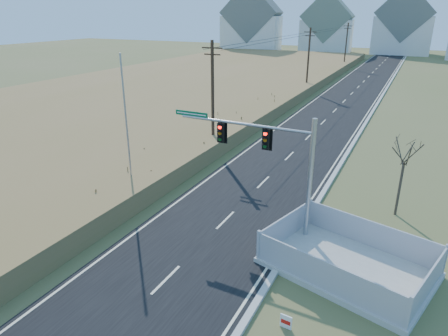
# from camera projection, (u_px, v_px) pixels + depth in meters

# --- Properties ---
(ground) EXTENTS (260.00, 260.00, 0.00)m
(ground) POSITION_uv_depth(u_px,v_px,m) (189.00, 257.00, 19.22)
(ground) COLOR brown
(ground) RESTS_ON ground
(road) EXTENTS (8.00, 180.00, 0.06)m
(road) POSITION_uv_depth(u_px,v_px,m) (356.00, 89.00, 61.04)
(road) COLOR black
(road) RESTS_ON ground
(curb) EXTENTS (0.30, 180.00, 0.18)m
(curb) POSITION_uv_depth(u_px,v_px,m) (385.00, 91.00, 59.32)
(curb) COLOR #B2AFA8
(curb) RESTS_ON ground
(reed_marsh) EXTENTS (38.00, 110.00, 1.30)m
(reed_marsh) POSITION_uv_depth(u_px,v_px,m) (188.00, 83.00, 62.26)
(reed_marsh) COLOR olive
(reed_marsh) RESTS_ON ground
(utility_pole_near) EXTENTS (1.80, 0.26, 9.00)m
(utility_pole_near) POSITION_uv_depth(u_px,v_px,m) (213.00, 95.00, 32.72)
(utility_pole_near) COLOR #422D1E
(utility_pole_near) RESTS_ON ground
(utility_pole_mid) EXTENTS (1.80, 0.26, 9.00)m
(utility_pole_mid) POSITION_uv_depth(u_px,v_px,m) (308.00, 59.00, 57.82)
(utility_pole_mid) COLOR #422D1E
(utility_pole_mid) RESTS_ON ground
(utility_pole_far) EXTENTS (1.80, 0.26, 9.00)m
(utility_pole_far) POSITION_uv_depth(u_px,v_px,m) (346.00, 45.00, 82.92)
(utility_pole_far) COLOR #422D1E
(utility_pole_far) RESTS_ON ground
(condo_nw) EXTENTS (17.69, 13.38, 19.05)m
(condo_nw) POSITION_uv_depth(u_px,v_px,m) (252.00, 24.00, 115.61)
(condo_nw) COLOR silver
(condo_nw) RESTS_ON ground
(condo_nnw) EXTENTS (14.93, 11.17, 17.03)m
(condo_nnw) POSITION_uv_depth(u_px,v_px,m) (327.00, 27.00, 114.41)
(condo_nnw) COLOR silver
(condo_nnw) RESTS_ON ground
(condo_n) EXTENTS (15.27, 10.20, 18.54)m
(condo_n) POSITION_uv_depth(u_px,v_px,m) (404.00, 25.00, 109.33)
(condo_n) COLOR silver
(condo_n) RESTS_ON ground
(traffic_signal_mast) EXTENTS (8.08, 0.59, 6.43)m
(traffic_signal_mast) POSITION_uv_depth(u_px,v_px,m) (276.00, 161.00, 20.17)
(traffic_signal_mast) COLOR #9EA0A5
(traffic_signal_mast) RESTS_ON ground
(fence_enclosure) EXTENTS (8.09, 6.55, 1.62)m
(fence_enclosure) POSITION_uv_depth(u_px,v_px,m) (347.00, 264.00, 18.17)
(fence_enclosure) COLOR #B7B5AD
(fence_enclosure) RESTS_ON ground
(open_sign) EXTENTS (0.46, 0.11, 0.57)m
(open_sign) POSITION_uv_depth(u_px,v_px,m) (286.00, 322.00, 14.81)
(open_sign) COLOR white
(open_sign) RESTS_ON ground
(flagpole) EXTENTS (0.40, 0.40, 8.87)m
(flagpole) POSITION_uv_depth(u_px,v_px,m) (128.00, 142.00, 24.66)
(flagpole) COLOR #B7B5AD
(flagpole) RESTS_ON ground
(bare_tree) EXTENTS (1.85, 1.85, 4.90)m
(bare_tree) POSITION_uv_depth(u_px,v_px,m) (406.00, 151.00, 21.87)
(bare_tree) COLOR #4C3F33
(bare_tree) RESTS_ON ground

